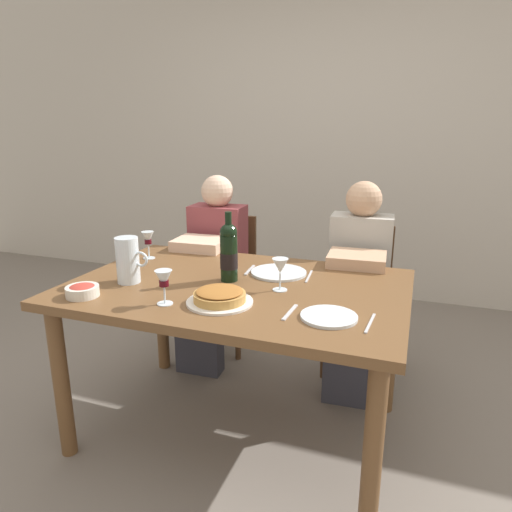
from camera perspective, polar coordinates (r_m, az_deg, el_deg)
The scene contains 20 objects.
ground_plane at distance 2.44m, azimuth -2.15°, elevation -20.67°, with size 8.00×8.00×0.00m, color slate.
back_wall at distance 4.09m, azimuth 9.66°, elevation 14.88°, with size 8.00×0.10×2.80m, color beige.
dining_table at distance 2.11m, azimuth -2.33°, elevation -5.90°, with size 1.50×1.00×0.76m.
wine_bottle at distance 2.09m, azimuth -3.40°, elevation 0.48°, with size 0.08×0.08×0.32m.
water_pitcher at distance 2.15m, azimuth -15.61°, elevation -0.81°, with size 0.16×0.10×0.21m.
baked_tart at distance 1.85m, azimuth -4.54°, elevation -5.07°, with size 0.27×0.27×0.06m.
salad_bowl at distance 2.05m, azimuth -20.77°, elevation -4.00°, with size 0.14×0.14×0.05m.
wine_glass_left_diner at distance 1.97m, azimuth 3.03°, elevation -1.40°, with size 0.07×0.07×0.14m.
wine_glass_right_diner at distance 1.85m, azimuth -11.39°, elevation -2.98°, with size 0.07×0.07×0.14m.
wine_glass_centre at distance 2.52m, azimuth -13.28°, elevation 2.02°, with size 0.07×0.07×0.15m.
dinner_plate_left_setting at distance 2.22m, azimuth 2.84°, elevation -2.06°, with size 0.27×0.27×0.01m, color silver.
dinner_plate_right_setting at distance 1.74m, azimuth 9.05°, elevation -7.45°, with size 0.21×0.21×0.01m, color silver.
fork_left_setting at distance 2.27m, azimuth -0.79°, elevation -1.75°, with size 0.16×0.01×0.01m, color silver.
knife_left_setting at distance 2.19m, azimuth 6.59°, elevation -2.54°, with size 0.18×0.01×0.01m, color silver.
knife_right_setting at distance 1.72m, azimuth 14.00°, elevation -8.10°, with size 0.18×0.01×0.01m, color silver.
spoon_right_setting at distance 1.77m, azimuth 4.24°, elevation -6.98°, with size 0.16×0.01×0.01m, color silver.
chair_left at distance 3.12m, azimuth -3.75°, elevation -1.99°, with size 0.42×0.42×0.87m.
diner_left at distance 2.88m, azimuth -5.50°, elevation -1.08°, with size 0.35×0.51×1.16m.
chair_right at distance 2.88m, azimuth 12.77°, elevation -3.90°, with size 0.42×0.42×0.87m.
diner_right at distance 2.62m, azimuth 12.49°, elevation -3.11°, with size 0.35×0.52×1.16m.
Camera 1 is at (0.74, -1.81, 1.44)m, focal length 32.20 mm.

